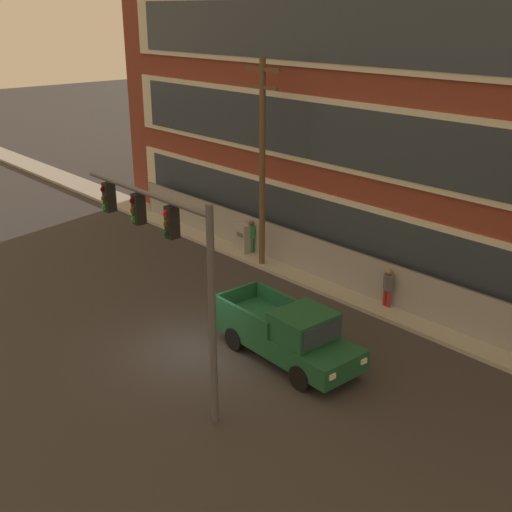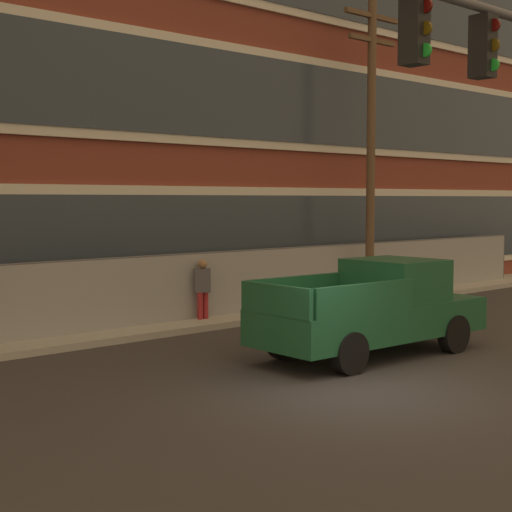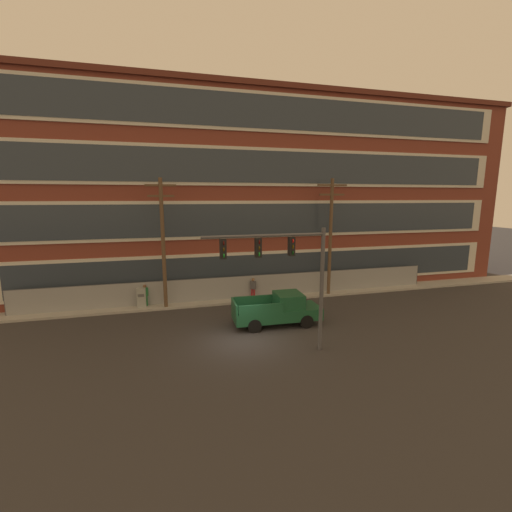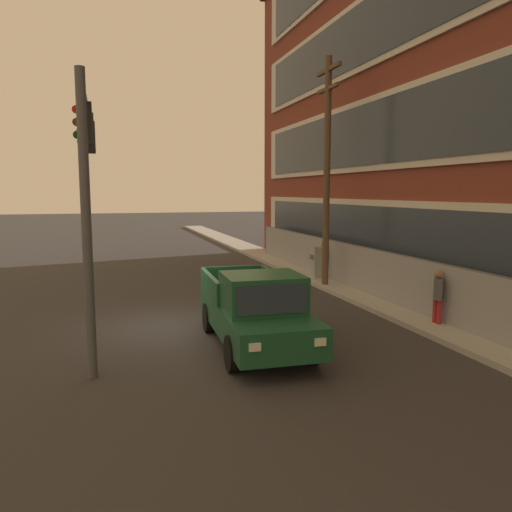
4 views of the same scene
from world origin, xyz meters
TOP-DOWN VIEW (x-y plane):
  - ground_plane at (0.00, 0.00)m, footprint 160.00×160.00m
  - sidewalk_building_side at (0.00, 7.33)m, footprint 80.00×1.83m
  - brick_mill_building at (4.59, 14.06)m, footprint 43.53×12.22m
  - chain_link_fence at (1.68, 7.45)m, footprint 31.44×0.06m
  - traffic_signal_mast at (1.70, -2.03)m, footprint 6.02×0.43m
  - pickup_truck_dark_green at (2.66, 1.82)m, footprint 5.43×2.18m
  - utility_pole_near_corner at (-3.98, 6.72)m, footprint 2.02×0.26m
  - utility_pole_midblock at (8.53, 6.78)m, footprint 2.38×0.26m
  - electrical_cabinet at (-5.62, 7.06)m, footprint 0.60×0.47m
  - pedestrian_near_cabinet at (2.46, 7.24)m, footprint 0.46×0.43m
  - pedestrian_by_fence at (-5.38, 7.30)m, footprint 0.45×0.45m

SIDE VIEW (x-z plane):
  - ground_plane at x=0.00m, z-range 0.00..0.00m
  - sidewalk_building_side at x=0.00m, z-range 0.00..0.16m
  - electrical_cabinet at x=-5.62m, z-range 0.00..1.50m
  - pickup_truck_dark_green at x=2.66m, z-range -0.04..1.91m
  - chain_link_fence at x=1.68m, z-range 0.02..1.87m
  - pedestrian_near_cabinet at x=2.46m, z-range 0.13..1.82m
  - pedestrian_by_fence at x=-5.38m, z-range 0.13..1.82m
  - traffic_signal_mast at x=1.70m, z-range 1.46..7.74m
  - utility_pole_near_corner at x=-3.98m, z-range 0.40..9.40m
  - utility_pole_midblock at x=8.53m, z-range 0.46..9.58m
  - brick_mill_building at x=4.59m, z-range 0.01..16.04m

